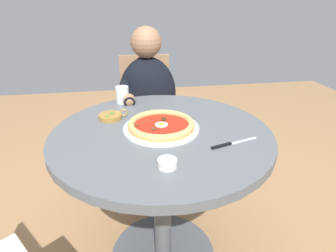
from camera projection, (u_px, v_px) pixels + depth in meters
name	position (u px, v px, depth m)	size (l,w,h in m)	color
dining_table	(162.00, 163.00, 1.20)	(0.92, 0.92, 0.75)	#565B60
pizza_on_plate	(162.00, 125.00, 1.13)	(0.32, 0.32, 0.04)	white
water_glass	(122.00, 96.00, 1.41)	(0.07, 0.07, 0.09)	silver
steak_knife	(228.00, 144.00, 1.01)	(0.20, 0.07, 0.01)	silver
ramekin_capers	(167.00, 163.00, 0.87)	(0.06, 0.06, 0.03)	white
olive_pan	(111.00, 116.00, 1.23)	(0.13, 0.11, 0.04)	olive
diner_person	(149.00, 123.00, 1.81)	(0.36, 0.49, 1.11)	#282833
cafe_chair_diner	(147.00, 109.00, 1.92)	(0.39, 0.39, 0.90)	#957050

